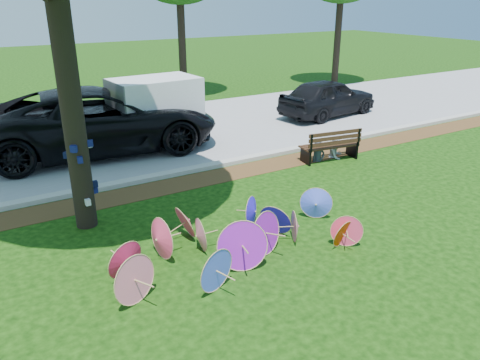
% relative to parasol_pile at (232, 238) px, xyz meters
% --- Properties ---
extents(ground, '(90.00, 90.00, 0.00)m').
position_rel_parasol_pile_xyz_m(ground, '(0.48, -0.65, -0.39)').
color(ground, black).
rests_on(ground, ground).
extents(mulch_strip, '(90.00, 1.00, 0.01)m').
position_rel_parasol_pile_xyz_m(mulch_strip, '(0.48, 3.85, -0.39)').
color(mulch_strip, '#472D16').
rests_on(mulch_strip, ground).
extents(curb, '(90.00, 0.30, 0.12)m').
position_rel_parasol_pile_xyz_m(curb, '(0.48, 4.55, -0.33)').
color(curb, '#B7B5AD').
rests_on(curb, ground).
extents(street, '(90.00, 8.00, 0.01)m').
position_rel_parasol_pile_xyz_m(street, '(0.48, 8.70, -0.39)').
color(street, gray).
rests_on(street, ground).
extents(parasol_pile, '(5.21, 2.54, 0.95)m').
position_rel_parasol_pile_xyz_m(parasol_pile, '(0.00, 0.00, 0.00)').
color(parasol_pile, '#F23A64').
rests_on(parasol_pile, ground).
extents(black_van, '(7.56, 4.10, 2.01)m').
position_rel_parasol_pile_xyz_m(black_van, '(-0.30, 7.70, 0.62)').
color(black_van, black).
rests_on(black_van, ground).
extents(dark_pickup, '(4.65, 2.37, 1.52)m').
position_rel_parasol_pile_xyz_m(dark_pickup, '(8.93, 7.65, 0.37)').
color(dark_pickup, black).
rests_on(dark_pickup, ground).
extents(cargo_trailer, '(2.80, 1.89, 2.48)m').
position_rel_parasol_pile_xyz_m(cargo_trailer, '(1.48, 7.51, 0.85)').
color(cargo_trailer, white).
rests_on(cargo_trailer, ground).
extents(park_bench, '(1.90, 0.96, 0.95)m').
position_rel_parasol_pile_xyz_m(park_bench, '(5.30, 3.37, 0.08)').
color(park_bench, black).
rests_on(park_bench, ground).
extents(person_left, '(0.46, 0.30, 1.25)m').
position_rel_parasol_pile_xyz_m(person_left, '(4.95, 3.42, 0.24)').
color(person_left, '#373F4B').
rests_on(person_left, ground).
extents(person_right, '(0.70, 0.62, 1.20)m').
position_rel_parasol_pile_xyz_m(person_right, '(5.65, 3.42, 0.21)').
color(person_right, '#BABAC4').
rests_on(person_right, ground).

